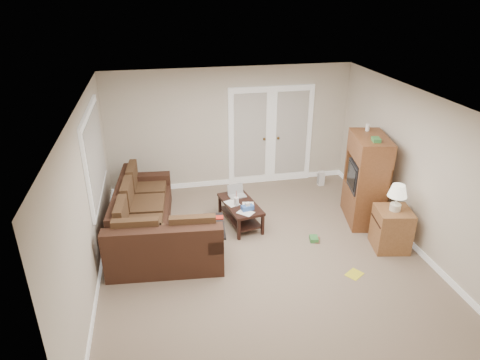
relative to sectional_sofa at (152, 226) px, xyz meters
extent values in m
plane|color=gray|center=(1.70, -0.71, -0.32)|extent=(5.50, 5.50, 0.00)
cube|color=silver|center=(1.70, -0.71, 2.18)|extent=(5.00, 5.50, 0.02)
cube|color=beige|center=(-0.80, -0.71, 0.93)|extent=(0.02, 5.50, 2.50)
cube|color=beige|center=(4.20, -0.71, 0.93)|extent=(0.02, 5.50, 2.50)
cube|color=beige|center=(1.70, 2.04, 0.93)|extent=(5.00, 0.02, 2.50)
cube|color=beige|center=(1.70, -3.46, 0.93)|extent=(5.00, 0.02, 2.50)
cube|color=white|center=(2.10, 2.01, 0.71)|extent=(0.90, 0.04, 2.13)
cube|color=white|center=(3.00, 2.01, 0.71)|extent=(0.90, 0.04, 2.13)
cube|color=silver|center=(2.10, 1.98, 0.76)|extent=(0.68, 0.02, 1.80)
cube|color=silver|center=(3.00, 1.98, 0.76)|extent=(0.68, 0.02, 1.80)
cube|color=white|center=(-0.77, 0.29, 1.23)|extent=(0.04, 1.92, 1.42)
cube|color=silver|center=(-0.75, 0.29, 1.23)|extent=(0.02, 1.74, 1.24)
cube|color=#3B2217|center=(-0.14, 0.50, -0.12)|extent=(1.06, 2.28, 0.40)
cube|color=#3B2217|center=(-0.45, 0.53, 0.29)|extent=(0.43, 2.22, 0.41)
cube|color=#3B2217|center=(-0.05, 1.49, 0.19)|extent=(0.88, 0.31, 0.21)
cube|color=#4F351F|center=(-0.06, 0.50, 0.14)|extent=(0.76, 2.16, 0.12)
cube|color=#3B2217|center=(0.19, -0.63, -0.12)|extent=(1.80, 1.02, 0.40)
cube|color=#3B2217|center=(0.17, -0.95, 0.29)|extent=(1.74, 0.38, 0.41)
cube|color=#3B2217|center=(0.94, -0.70, 0.19)|extent=(0.31, 0.88, 0.21)
cube|color=#4F351F|center=(0.20, -0.56, 0.14)|extent=(1.68, 0.72, 0.12)
cube|color=black|center=(0.94, -0.70, 0.31)|extent=(0.37, 0.79, 0.03)
cube|color=#B11F12|center=(0.96, -0.49, 0.33)|extent=(0.32, 0.14, 0.02)
cube|color=black|center=(1.55, 0.33, 0.08)|extent=(0.70, 1.11, 0.05)
cube|color=black|center=(1.55, 0.33, -0.18)|extent=(0.61, 1.02, 0.03)
cylinder|color=white|center=(1.47, 0.26, 0.18)|extent=(0.08, 0.08, 0.15)
cylinder|color=#B11F12|center=(1.47, 0.26, 0.32)|extent=(0.01, 0.01, 0.13)
cube|color=#355DAC|center=(1.62, 0.05, 0.14)|extent=(0.22, 0.15, 0.08)
cube|color=white|center=(1.57, 0.23, 0.10)|extent=(0.43, 0.62, 0.00)
cube|color=brown|center=(3.77, 0.06, -0.02)|extent=(0.75, 1.10, 0.60)
cube|color=brown|center=(3.77, 0.06, 1.08)|extent=(0.75, 1.10, 0.40)
cube|color=black|center=(3.75, 0.06, 0.53)|extent=(0.60, 0.69, 0.50)
cube|color=black|center=(3.51, 0.12, 0.55)|extent=(0.12, 0.51, 0.40)
cube|color=#3A803C|center=(3.72, -0.19, 1.31)|extent=(0.16, 0.20, 0.06)
cylinder|color=white|center=(3.84, 0.35, 1.34)|extent=(0.07, 0.07, 0.12)
cube|color=#915E35|center=(3.80, -0.90, 0.03)|extent=(0.63, 0.63, 0.70)
cylinder|color=silver|center=(3.80, -0.90, 0.43)|extent=(0.17, 0.17, 0.11)
cylinder|color=silver|center=(3.80, -0.90, 0.56)|extent=(0.03, 0.03, 0.15)
cone|color=beige|center=(3.80, -0.90, 0.72)|extent=(0.30, 0.30, 0.19)
cube|color=white|center=(3.58, 1.58, -0.16)|extent=(0.13, 0.11, 0.31)
cube|color=yellow|center=(2.93, -1.47, -0.32)|extent=(0.32, 0.31, 0.01)
cube|color=#3A803C|center=(2.66, -0.47, -0.28)|extent=(0.17, 0.20, 0.07)
imported|color=brown|center=(2.62, -0.44, -0.31)|extent=(0.22, 0.25, 0.02)
camera|label=1|loc=(0.22, -6.23, 3.66)|focal=32.00mm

